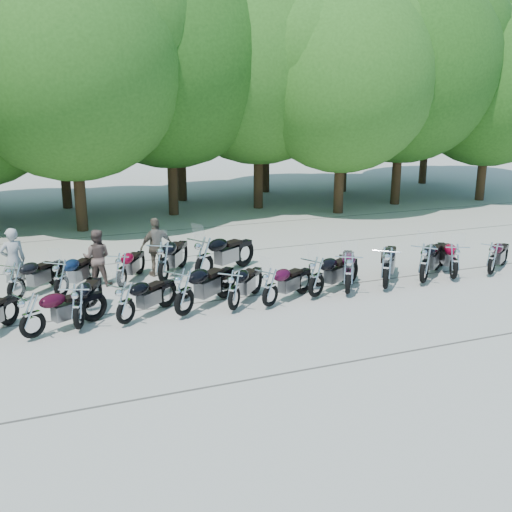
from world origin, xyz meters
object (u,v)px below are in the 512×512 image
object	(u,v)px
motorcycle_11	(454,260)
motorcycle_15	(121,269)
motorcycle_6	(270,286)
motorcycle_10	(425,262)
motorcycle_17	(204,257)
motorcycle_2	(78,305)
motorcycle_13	(15,281)
rider_1	(97,258)
rider_0	(13,261)
motorcycle_5	(234,289)
motorcycle_7	(316,276)
motorcycle_4	(184,291)
motorcycle_12	(492,258)
motorcycle_3	(125,302)
motorcycle_14	(61,277)
motorcycle_9	(387,267)
motorcycle_1	(32,314)
motorcycle_16	(163,261)
rider_2	(157,247)
motorcycle_8	(348,272)

from	to	relation	value
motorcycle_11	motorcycle_15	size ratio (longest dim) A/B	1.07
motorcycle_6	motorcycle_10	bearing A→B (deg)	-118.42
motorcycle_6	motorcycle_17	xyz separation A→B (m)	(-0.89, 2.82, 0.13)
motorcycle_2	motorcycle_13	xyz separation A→B (m)	(-1.33, 2.57, -0.03)
motorcycle_10	rider_1	bearing A→B (deg)	27.79
motorcycle_17	rider_0	world-z (taller)	rider_0
motorcycle_5	motorcycle_7	bearing A→B (deg)	-135.26
motorcycle_11	motorcycle_10	bearing A→B (deg)	26.99
motorcycle_10	motorcycle_4	bearing A→B (deg)	49.47
motorcycle_2	motorcycle_12	distance (m)	11.74
motorcycle_4	motorcycle_6	distance (m)	2.18
motorcycle_3	motorcycle_15	distance (m)	2.77
motorcycle_4	motorcycle_10	xyz separation A→B (m)	(6.93, 0.06, -0.01)
motorcycle_14	motorcycle_17	size ratio (longest dim) A/B	0.84
motorcycle_2	motorcycle_9	world-z (taller)	motorcycle_9
motorcycle_11	motorcycle_1	bearing A→B (deg)	26.30
motorcycle_1	motorcycle_13	world-z (taller)	motorcycle_1
motorcycle_11	motorcycle_16	xyz separation A→B (m)	(-7.86, 2.65, 0.08)
motorcycle_3	rider_2	xyz separation A→B (m)	(1.52, 3.71, 0.28)
motorcycle_3	motorcycle_14	bearing A→B (deg)	-11.08
motorcycle_2	motorcycle_10	bearing A→B (deg)	-159.76
motorcycle_8	rider_2	size ratio (longest dim) A/B	1.35
motorcycle_9	motorcycle_11	xyz separation A→B (m)	(2.31, 0.07, -0.07)
motorcycle_5	motorcycle_14	bearing A→B (deg)	8.67
motorcycle_2	motorcycle_16	distance (m)	3.70
motorcycle_8	rider_2	distance (m)	5.70
motorcycle_4	motorcycle_9	distance (m)	5.66
motorcycle_15	motorcycle_1	bearing A→B (deg)	79.57
motorcycle_12	rider_2	bearing A→B (deg)	33.96
motorcycle_11	motorcycle_15	distance (m)	9.41
motorcycle_4	motorcycle_2	bearing A→B (deg)	51.11
motorcycle_5	motorcycle_10	distance (m)	5.68
motorcycle_17	rider_2	xyz separation A→B (m)	(-1.15, 1.01, 0.15)
motorcycle_11	motorcycle_16	distance (m)	8.30
motorcycle_2	motorcycle_12	world-z (taller)	motorcycle_2
motorcycle_16	motorcycle_2	bearing A→B (deg)	77.48
motorcycle_9	rider_1	size ratio (longest dim) A/B	1.51
rider_0	motorcycle_2	bearing A→B (deg)	99.49
motorcycle_10	motorcycle_15	distance (m)	8.43
motorcycle_1	motorcycle_14	bearing A→B (deg)	-43.40
motorcycle_6	motorcycle_14	size ratio (longest dim) A/B	0.97
motorcycle_3	rider_2	distance (m)	4.02
motorcycle_7	rider_2	size ratio (longest dim) A/B	1.30
motorcycle_9	motorcycle_15	world-z (taller)	motorcycle_9
rider_0	motorcycle_4	bearing A→B (deg)	125.34
motorcycle_2	motorcycle_16	world-z (taller)	motorcycle_16
motorcycle_1	motorcycle_4	world-z (taller)	motorcycle_4
motorcycle_11	motorcycle_14	world-z (taller)	motorcycle_11
motorcycle_3	motorcycle_17	size ratio (longest dim) A/B	0.82
motorcycle_1	motorcycle_10	bearing A→B (deg)	-115.95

